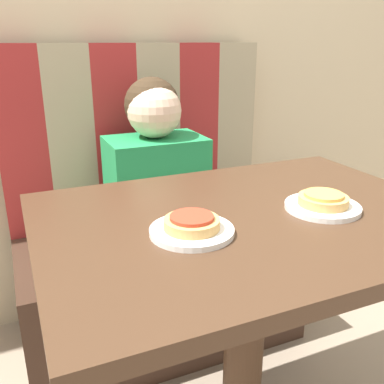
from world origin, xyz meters
The scene contains 8 objects.
booth_seat centered at (0.00, 0.65, 0.22)m, with size 1.03×0.55×0.43m.
booth_backrest centered at (0.00, 0.88, 0.78)m, with size 1.03×0.09×0.70m.
dining_table centered at (0.00, 0.00, 0.66)m, with size 0.93×0.67×0.78m.
person centered at (0.00, 0.66, 0.72)m, with size 0.34×0.23×0.59m.
plate_left centered at (-0.16, -0.05, 0.78)m, with size 0.17×0.17×0.01m.
plate_right centered at (0.16, -0.05, 0.78)m, with size 0.17×0.17×0.01m.
pizza_left centered at (-0.16, -0.05, 0.80)m, with size 0.11×0.11×0.03m.
pizza_right centered at (0.16, -0.05, 0.80)m, with size 0.11×0.11×0.03m.
Camera 1 is at (-0.47, -0.76, 1.14)m, focal length 40.00 mm.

